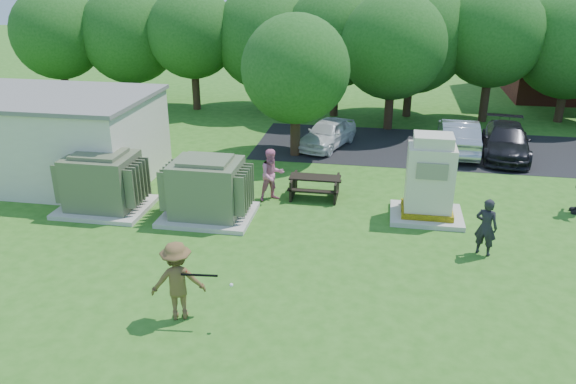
% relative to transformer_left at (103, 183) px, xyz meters
% --- Properties ---
extents(ground, '(120.00, 120.00, 0.00)m').
position_rel_transformer_left_xyz_m(ground, '(6.50, -4.50, -0.97)').
color(ground, '#2D6619').
rests_on(ground, ground).
extents(service_building, '(10.00, 5.00, 3.20)m').
position_rel_transformer_left_xyz_m(service_building, '(-4.50, 2.50, 0.63)').
color(service_building, beige).
rests_on(service_building, ground).
extents(service_building_roof, '(10.20, 5.20, 0.15)m').
position_rel_transformer_left_xyz_m(service_building_roof, '(-4.50, 2.50, 2.31)').
color(service_building_roof, slate).
rests_on(service_building_roof, service_building).
extents(parking_strip, '(20.00, 6.00, 0.01)m').
position_rel_transformer_left_xyz_m(parking_strip, '(13.50, 9.00, -0.96)').
color(parking_strip, '#232326').
rests_on(parking_strip, ground).
extents(transformer_left, '(3.00, 2.40, 2.07)m').
position_rel_transformer_left_xyz_m(transformer_left, '(0.00, 0.00, 0.00)').
color(transformer_left, beige).
rests_on(transformer_left, ground).
extents(transformer_right, '(3.00, 2.40, 2.07)m').
position_rel_transformer_left_xyz_m(transformer_right, '(3.70, 0.00, 0.00)').
color(transformer_right, beige).
rests_on(transformer_right, ground).
extents(generator_cabinet, '(2.36, 1.93, 2.88)m').
position_rel_transformer_left_xyz_m(generator_cabinet, '(10.90, 1.22, 0.29)').
color(generator_cabinet, beige).
rests_on(generator_cabinet, ground).
extents(picnic_table, '(1.82, 1.37, 0.78)m').
position_rel_transformer_left_xyz_m(picnic_table, '(6.99, 2.35, -0.48)').
color(picnic_table, black).
rests_on(picnic_table, ground).
extents(batter, '(1.44, 1.09, 1.98)m').
position_rel_transformer_left_xyz_m(batter, '(4.77, -5.64, 0.02)').
color(batter, brown).
rests_on(batter, ground).
extents(person_by_generator, '(0.75, 0.65, 1.75)m').
position_rel_transformer_left_xyz_m(person_by_generator, '(12.40, -1.10, -0.10)').
color(person_by_generator, black).
rests_on(person_by_generator, ground).
extents(person_at_picnic, '(1.17, 1.11, 1.90)m').
position_rel_transformer_left_xyz_m(person_at_picnic, '(5.51, 1.82, -0.02)').
color(person_at_picnic, pink).
rests_on(person_at_picnic, ground).
extents(car_white, '(2.72, 4.13, 1.31)m').
position_rel_transformer_left_xyz_m(car_white, '(6.78, 8.40, -0.32)').
color(car_white, white).
rests_on(car_white, ground).
extents(car_silver_a, '(1.71, 4.58, 1.49)m').
position_rel_transformer_left_xyz_m(car_silver_a, '(12.62, 8.69, -0.22)').
color(car_silver_a, '#A5A5A9').
rests_on(car_silver_a, ground).
extents(car_dark, '(2.45, 4.91, 1.37)m').
position_rel_transformer_left_xyz_m(car_dark, '(14.62, 8.47, -0.29)').
color(car_dark, black).
rests_on(car_dark, ground).
extents(batting_equipment, '(1.35, 0.19, 0.25)m').
position_rel_transformer_left_xyz_m(batting_equipment, '(5.41, -5.78, 0.30)').
color(batting_equipment, black).
rests_on(batting_equipment, ground).
extents(tree_row, '(41.30, 13.30, 7.30)m').
position_rel_transformer_left_xyz_m(tree_row, '(8.25, 14.00, 3.18)').
color(tree_row, '#47301E').
rests_on(tree_row, ground).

